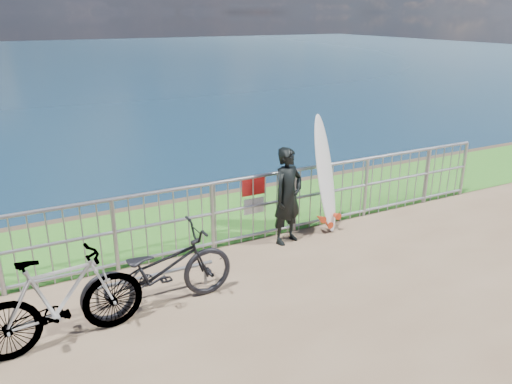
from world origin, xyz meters
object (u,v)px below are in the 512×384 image
surfer (288,196)px  bicycle_far (61,300)px  surfboard (326,179)px  bicycle_near (159,270)px

surfer → bicycle_far: surfer is taller
surfer → surfboard: 0.82m
surfer → bicycle_near: (-2.41, -0.91, -0.28)m
surfboard → bicycle_far: 4.59m
surfer → bicycle_near: bearing=-176.2°
bicycle_far → surfboard: bearing=-78.9°
surfboard → bicycle_near: 3.40m
surfboard → surfer: bearing=-171.2°
bicycle_near → bicycle_far: 1.21m
surfer → bicycle_far: 3.78m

